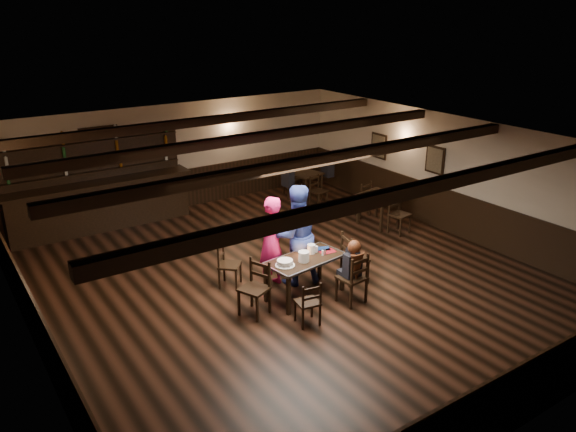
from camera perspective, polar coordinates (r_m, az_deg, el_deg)
ground at (r=10.89m, az=-0.10°, el=-6.43°), size 10.00×10.00×0.00m
room_shell at (r=10.25m, az=-0.18°, el=2.39°), size 9.02×10.02×2.71m
dining_table at (r=10.01m, az=1.76°, el=-4.77°), size 1.52×0.90×0.75m
chair_near_left at (r=9.21m, az=2.20°, el=-8.58°), size 0.42×0.40×0.78m
chair_near_right at (r=9.87m, az=6.86°, el=-6.00°), size 0.48×0.46×0.95m
chair_end_left at (r=9.55m, az=-3.18°, el=-6.79°), size 0.56×0.57×0.95m
chair_end_right at (r=10.61m, az=6.42°, el=-3.89°), size 0.53×0.55×0.98m
chair_far_pushed at (r=10.51m, az=-6.35°, el=-4.60°), size 0.55×0.55×0.85m
woman_pink at (r=10.29m, az=-1.79°, el=-2.69°), size 0.74×0.59×1.76m
man_blue at (r=10.41m, az=0.82°, el=-1.90°), size 1.09×0.94×1.93m
seated_person at (r=9.80m, az=6.65°, el=-4.58°), size 0.31×0.46×0.76m
cake at (r=9.67m, az=-0.31°, el=-4.81°), size 0.34×0.34×0.11m
plate_stack_a at (r=9.82m, az=1.61°, el=-4.12°), size 0.20×0.20×0.18m
plate_stack_b at (r=10.13m, az=2.38°, el=-3.34°), size 0.15×0.15×0.17m
tea_light at (r=10.06m, az=1.28°, el=-3.91°), size 0.04×0.04×0.06m
salt_shaker at (r=10.08m, az=3.55°, el=-3.74°), size 0.04×0.04×0.10m
pepper_shaker at (r=10.12m, az=3.79°, el=-3.67°), size 0.03×0.03×0.09m
drink_glass at (r=10.20m, az=2.86°, el=-3.36°), size 0.07×0.07×0.11m
menu_red at (r=10.25m, az=4.01°, el=-3.59°), size 0.31×0.23×0.00m
menu_blue at (r=10.35m, az=3.49°, el=-3.33°), size 0.34×0.29×0.00m
bar_counter at (r=13.84m, az=-18.62°, el=1.73°), size 4.34×0.70×2.20m
back_table_a at (r=13.51m, az=9.29°, el=1.78°), size 0.97×0.97×0.75m
back_table_b at (r=15.08m, az=1.74°, el=4.01°), size 0.91×0.91×0.75m
bg_patron_left at (r=14.75m, az=-0.02°, el=4.28°), size 0.22×0.34×0.68m
bg_patron_right at (r=15.69m, az=4.05°, el=5.36°), size 0.24×0.37×0.74m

